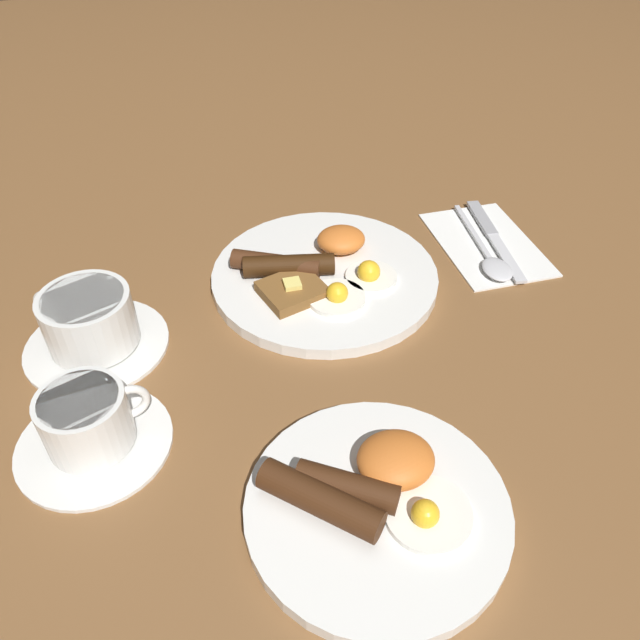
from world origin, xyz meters
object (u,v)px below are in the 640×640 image
Objects in this scene: teacup_far at (89,426)px; knife at (492,234)px; breakfast_plate_far at (375,501)px; teacup_near at (90,325)px; spoon at (492,261)px; breakfast_plate_near at (322,274)px.

teacup_far reaches higher than knife.
teacup_near reaches higher than breakfast_plate_far.
teacup_far is 0.53m from spoon.
breakfast_plate_near is at bearing -96.12° from breakfast_plate_far.
teacup_far is 0.79× the size of spoon.
breakfast_plate_near is 1.78× the size of teacup_near.
teacup_far is 0.76× the size of knife.
spoon is (0.03, 0.06, 0.00)m from knife.
breakfast_plate_far is 1.45× the size of teacup_near.
breakfast_plate_far is at bearing -35.45° from spoon.
teacup_near is 0.85× the size of spoon.
teacup_near reaches higher than knife.
breakfast_plate_far is 1.56× the size of teacup_far.
spoon is at bearing -176.28° from teacup_near.
teacup_far is at bearing 35.61° from breakfast_plate_near.
knife is (-0.53, -0.24, -0.02)m from teacup_far.
breakfast_plate_far is 0.47m from knife.
breakfast_plate_near is at bearing -168.92° from teacup_near.
breakfast_plate_far is at bearing -31.93° from knife.
teacup_near is at bearing -89.14° from teacup_far.
knife is (-0.53, -0.09, -0.03)m from teacup_near.
teacup_far is at bearing -59.82° from knife.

